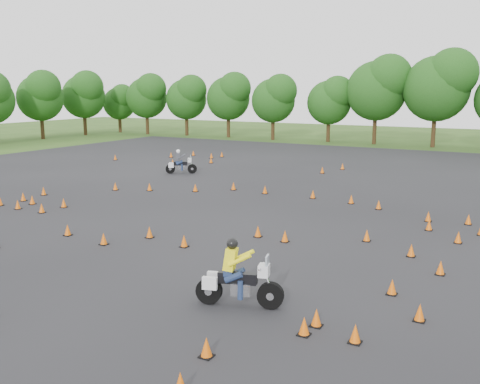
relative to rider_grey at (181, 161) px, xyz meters
name	(u,v)px	position (x,y,z in m)	size (l,w,h in m)	color
ground	(193,237)	(10.04, -13.54, -0.87)	(140.00, 140.00, 0.00)	#2D5119
asphalt_pad	(259,209)	(10.04, -7.54, -0.86)	(62.00, 62.00, 0.00)	black
treeline	(444,105)	(14.40, 21.59, 3.66)	(86.60, 32.47, 10.64)	#1C4915
traffic_cones	(252,207)	(10.02, -8.21, -0.64)	(36.12, 32.93, 0.45)	#EB6009
rider_grey	(181,161)	(0.00, 0.00, 0.00)	(2.23, 0.68, 1.72)	#3B3D42
rider_yellow	(239,273)	(15.13, -18.82, 0.10)	(2.49, 0.76, 1.92)	#FFF016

